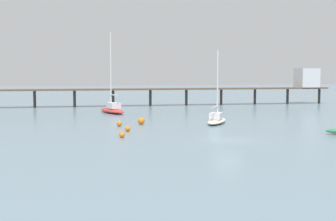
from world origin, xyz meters
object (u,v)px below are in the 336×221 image
object	(u,v)px
sailboat_cream	(217,119)
mooring_buoy_near	(119,124)
mooring_buoy_far	(141,121)
mooring_buoy_mid	(122,135)
mooring_buoy_inner	(128,129)
sailboat_red	(112,108)
pier	(188,85)

from	to	relation	value
sailboat_cream	mooring_buoy_near	size ratio (longest dim) A/B	14.39
mooring_buoy_far	mooring_buoy_near	size ratio (longest dim) A/B	1.37
mooring_buoy_far	mooring_buoy_mid	size ratio (longest dim) A/B	1.53
sailboat_cream	mooring_buoy_near	world-z (taller)	sailboat_cream
mooring_buoy_mid	sailboat_cream	bearing A→B (deg)	33.41
mooring_buoy_far	mooring_buoy_near	bearing A→B (deg)	-157.88
mooring_buoy_inner	mooring_buoy_near	bearing A→B (deg)	86.76
sailboat_red	mooring_buoy_mid	distance (m)	29.20
pier	sailboat_cream	world-z (taller)	sailboat_cream
sailboat_red	mooring_buoy_inner	size ratio (longest dim) A/B	21.60
pier	mooring_buoy_inner	distance (m)	43.31
mooring_buoy_mid	mooring_buoy_near	xyz separation A→B (m)	(2.05, 9.98, 0.03)
mooring_buoy_far	mooring_buoy_mid	world-z (taller)	mooring_buoy_far
sailboat_cream	mooring_buoy_inner	xyz separation A→B (m)	(-12.21, -4.44, -0.32)
mooring_buoy_near	sailboat_cream	bearing A→B (deg)	-3.66
pier	sailboat_red	size ratio (longest dim) A/B	6.98
mooring_buoy_far	mooring_buoy_inner	distance (m)	7.19
mooring_buoy_inner	mooring_buoy_near	size ratio (longest dim) A/B	0.92
mooring_buoy_far	mooring_buoy_near	world-z (taller)	mooring_buoy_far
mooring_buoy_far	mooring_buoy_mid	xyz separation A→B (m)	(-5.02, -11.18, -0.15)
pier	mooring_buoy_inner	world-z (taller)	pier
pier	mooring_buoy_mid	distance (m)	48.32
mooring_buoy_far	mooring_buoy_mid	bearing A→B (deg)	-114.17
mooring_buoy_mid	mooring_buoy_near	distance (m)	10.19
mooring_buoy_mid	pier	bearing A→B (deg)	61.43
mooring_buoy_near	mooring_buoy_far	bearing A→B (deg)	22.12
mooring_buoy_inner	sailboat_red	bearing A→B (deg)	81.56
mooring_buoy_inner	mooring_buoy_near	distance (m)	5.21
pier	sailboat_cream	bearing A→B (deg)	-105.34
pier	mooring_buoy_far	xyz separation A→B (m)	(-18.03, -31.14, -3.39)
sailboat_cream	mooring_buoy_mid	distance (m)	16.74
sailboat_red	mooring_buoy_far	world-z (taller)	sailboat_red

